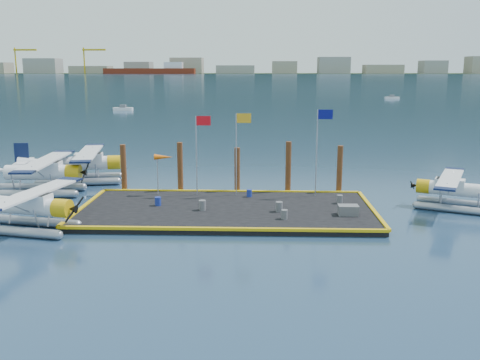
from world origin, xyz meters
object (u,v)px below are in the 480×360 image
(drum_1, at_px, (284,214))
(seaplane_d, at_px, (455,191))
(seaplane_c, at_px, (84,165))
(drum_5, at_px, (249,193))
(drum_2, at_px, (279,207))
(drum_3, at_px, (202,205))
(windsock, at_px, (163,158))
(flagpole_yellow, at_px, (239,141))
(flagpole_blue, at_px, (320,140))
(seaplane_b, at_px, (41,175))
(piling_2, at_px, (237,172))
(piling_1, at_px, (180,169))
(drum_0, at_px, (158,201))
(piling_3, at_px, (288,169))
(piling_0, at_px, (124,170))
(flagpole_red, at_px, (199,143))
(seaplane_a, at_px, (28,209))
(drum_4, at_px, (340,199))
(crate, at_px, (348,210))
(piling_4, at_px, (340,171))

(drum_1, bearing_deg, seaplane_d, 19.56)
(seaplane_c, xyz_separation_m, drum_5, (14.54, -6.28, -0.91))
(drum_2, height_order, drum_3, drum_3)
(drum_2, height_order, windsock, windsock)
(flagpole_yellow, height_order, flagpole_blue, flagpole_blue)
(seaplane_b, xyz_separation_m, piling_2, (15.57, 0.28, 0.30))
(flagpole_yellow, bearing_deg, seaplane_b, 175.23)
(flagpole_blue, distance_m, piling_1, 11.12)
(drum_0, relative_size, piling_3, 0.14)
(seaplane_b, xyz_separation_m, drum_0, (10.19, -4.68, -0.90))
(piling_0, bearing_deg, flagpole_red, -14.46)
(drum_1, xyz_separation_m, drum_5, (-2.36, 5.95, -0.03))
(seaplane_a, height_order, piling_1, piling_1)
(drum_4, xyz_separation_m, piling_0, (-16.50, 3.88, 1.30))
(drum_1, distance_m, flagpole_red, 9.66)
(seaplane_b, bearing_deg, drum_4, 78.48)
(flagpole_blue, height_order, piling_0, flagpole_blue)
(seaplane_a, xyz_separation_m, seaplane_c, (-1.13, 14.16, 0.14))
(seaplane_d, xyz_separation_m, piling_1, (-20.11, 3.71, 0.78))
(seaplane_d, relative_size, drum_1, 13.85)
(drum_1, bearing_deg, drum_3, 160.05)
(drum_1, height_order, crate, crate)
(crate, height_order, flagpole_blue, flagpole_blue)
(seaplane_d, height_order, drum_3, seaplane_d)
(seaplane_b, relative_size, drum_5, 18.86)
(piling_4, bearing_deg, piling_3, 180.00)
(drum_5, height_order, piling_4, piling_4)
(seaplane_c, distance_m, piling_2, 14.18)
(flagpole_red, bearing_deg, crate, -27.27)
(drum_2, distance_m, drum_3, 5.22)
(piling_1, bearing_deg, piling_0, 180.00)
(flagpole_red, distance_m, flagpole_blue, 8.99)
(drum_3, xyz_separation_m, drum_5, (3.12, 3.96, -0.07))
(crate, distance_m, windsock, 14.40)
(drum_0, distance_m, crate, 13.13)
(drum_1, bearing_deg, piling_2, 112.63)
(crate, bearing_deg, piling_0, 157.26)
(drum_1, distance_m, drum_2, 1.80)
(piling_3, bearing_deg, piling_0, 180.00)
(seaplane_b, height_order, piling_0, piling_0)
(flagpole_red, height_order, piling_3, flagpole_red)
(seaplane_c, height_order, crate, seaplane_c)
(seaplane_c, xyz_separation_m, drum_3, (11.42, -10.24, -0.84))
(flagpole_blue, relative_size, piling_0, 1.62)
(seaplane_d, xyz_separation_m, piling_2, (-15.61, 3.71, 0.58))
(drum_3, xyz_separation_m, crate, (9.73, -0.89, -0.01))
(seaplane_d, relative_size, drum_5, 15.12)
(drum_1, xyz_separation_m, drum_4, (4.14, 4.18, 0.00))
(seaplane_c, distance_m, flagpole_red, 12.52)
(seaplane_d, distance_m, flagpole_red, 18.78)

